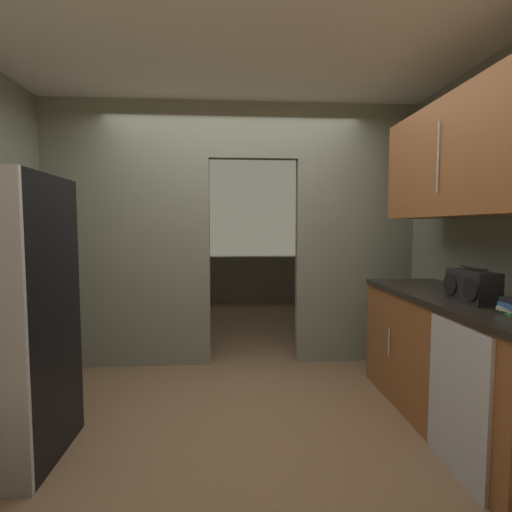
{
  "coord_description": "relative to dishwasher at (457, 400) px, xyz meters",
  "views": [
    {
      "loc": [
        -0.05,
        -2.64,
        1.41
      ],
      "look_at": [
        0.16,
        0.37,
        1.18
      ],
      "focal_mm": 27.27,
      "sensor_mm": 36.0,
      "label": 1
    }
  ],
  "objects": [
    {
      "name": "upper_cabinet_counterside",
      "position": [
        0.31,
        0.52,
        1.44
      ],
      "size": [
        0.36,
        1.67,
        0.8
      ],
      "color": "brown"
    },
    {
      "name": "boombox",
      "position": [
        0.28,
        0.33,
        0.6
      ],
      "size": [
        0.17,
        0.36,
        0.23
      ],
      "color": "black",
      "rests_on": "lower_cabinet_run"
    },
    {
      "name": "adjoining_room_shell",
      "position": [
        -1.23,
        4.15,
        0.89
      ],
      "size": [
        3.72,
        3.3,
        2.64
      ],
      "color": "gray",
      "rests_on": "ground"
    },
    {
      "name": "kitchen_partition",
      "position": [
        -1.28,
        1.94,
        0.95
      ],
      "size": [
        3.72,
        0.12,
        2.64
      ],
      "color": "gray",
      "rests_on": "ground"
    },
    {
      "name": "kitchen_overhead_slab",
      "position": [
        -1.23,
        1.0,
        2.24
      ],
      "size": [
        4.12,
        6.67,
        0.06
      ],
      "primitive_type": "cube",
      "color": "silver"
    },
    {
      "name": "ground",
      "position": [
        -1.23,
        0.6,
        -0.43
      ],
      "size": [
        20.0,
        20.0,
        0.0
      ],
      "primitive_type": "plane",
      "color": "brown"
    },
    {
      "name": "lower_cabinet_run",
      "position": [
        0.31,
        0.52,
        0.03
      ],
      "size": [
        0.64,
        1.86,
        0.93
      ],
      "color": "brown",
      "rests_on": "ground"
    },
    {
      "name": "dishwasher",
      "position": [
        0.0,
        0.0,
        0.0
      ],
      "size": [
        0.02,
        0.56,
        0.87
      ],
      "color": "#B7BABC",
      "rests_on": "ground"
    }
  ]
}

